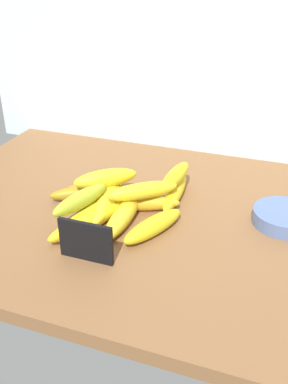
% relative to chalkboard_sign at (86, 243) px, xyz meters
% --- Properties ---
extents(counter_top, '(1.10, 0.76, 0.03)m').
position_rel_chalkboard_sign_xyz_m(counter_top, '(0.04, 0.21, -0.05)').
color(counter_top, brown).
rests_on(counter_top, ground).
extents(back_wall, '(1.30, 0.02, 0.70)m').
position_rel_chalkboard_sign_xyz_m(back_wall, '(0.04, 0.60, 0.28)').
color(back_wall, silver).
rests_on(back_wall, ground).
extents(chalkboard_sign, '(0.11, 0.02, 0.08)m').
position_rel_chalkboard_sign_xyz_m(chalkboard_sign, '(0.00, 0.00, 0.00)').
color(chalkboard_sign, black).
rests_on(chalkboard_sign, counter_top).
extents(fruit_bowl, '(0.14, 0.14, 0.03)m').
position_rel_chalkboard_sign_xyz_m(fruit_bowl, '(0.35, 0.26, -0.02)').
color(fruit_bowl, '#536BA1').
rests_on(fruit_bowl, counter_top).
extents(banana_0, '(0.11, 0.17, 0.04)m').
position_rel_chalkboard_sign_xyz_m(banana_0, '(0.09, 0.13, -0.02)').
color(banana_0, yellow).
rests_on(banana_0, counter_top).
extents(banana_1, '(0.12, 0.20, 0.04)m').
position_rel_chalkboard_sign_xyz_m(banana_1, '(-0.05, 0.09, -0.02)').
color(banana_1, yellow).
rests_on(banana_1, counter_top).
extents(banana_2, '(0.07, 0.21, 0.04)m').
position_rel_chalkboard_sign_xyz_m(banana_2, '(-0.04, 0.18, -0.02)').
color(banana_2, yellow).
rests_on(banana_2, counter_top).
extents(banana_3, '(0.18, 0.13, 0.04)m').
position_rel_chalkboard_sign_xyz_m(banana_3, '(-0.10, 0.22, -0.02)').
color(banana_3, olive).
rests_on(banana_3, counter_top).
extents(banana_4, '(0.05, 0.20, 0.04)m').
position_rel_chalkboard_sign_xyz_m(banana_4, '(0.09, 0.29, -0.02)').
color(banana_4, yellow).
rests_on(banana_4, counter_top).
extents(banana_5, '(0.19, 0.10, 0.04)m').
position_rel_chalkboard_sign_xyz_m(banana_5, '(0.03, 0.21, -0.02)').
color(banana_5, gold).
rests_on(banana_5, counter_top).
extents(banana_6, '(0.20, 0.08, 0.03)m').
position_rel_chalkboard_sign_xyz_m(banana_6, '(-0.06, 0.24, -0.02)').
color(banana_6, '#A77A17').
rests_on(banana_6, counter_top).
extents(banana_7, '(0.07, 0.17, 0.04)m').
position_rel_chalkboard_sign_xyz_m(banana_7, '(-0.06, 0.13, -0.02)').
color(banana_7, yellow).
rests_on(banana_7, counter_top).
extents(banana_8, '(0.04, 0.19, 0.04)m').
position_rel_chalkboard_sign_xyz_m(banana_8, '(0.02, 0.14, -0.02)').
color(banana_8, yellow).
rests_on(banana_8, counter_top).
extents(banana_9, '(0.15, 0.13, 0.04)m').
position_rel_chalkboard_sign_xyz_m(banana_9, '(0.04, 0.20, 0.02)').
color(banana_9, yellow).
rests_on(banana_9, banana_5).
extents(banana_10, '(0.14, 0.13, 0.04)m').
position_rel_chalkboard_sign_xyz_m(banana_10, '(-0.06, 0.23, 0.02)').
color(banana_10, yellow).
rests_on(banana_10, banana_6).
extents(banana_11, '(0.08, 0.16, 0.04)m').
position_rel_chalkboard_sign_xyz_m(banana_11, '(-0.07, 0.12, 0.02)').
color(banana_11, '#A5B428').
rests_on(banana_11, banana_7).
extents(banana_12, '(0.05, 0.16, 0.04)m').
position_rel_chalkboard_sign_xyz_m(banana_12, '(0.09, 0.29, 0.02)').
color(banana_12, yellow).
rests_on(banana_12, banana_4).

